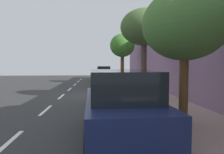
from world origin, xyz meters
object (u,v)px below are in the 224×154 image
(parked_suv_dark_blue_nearest, at_px, (120,104))
(street_tree_corner, at_px, (122,46))
(street_tree_mid_block, at_px, (185,25))
(parked_sedan_silver_mid, at_px, (105,78))
(street_tree_far_end, at_px, (144,28))
(parked_sedan_black_second, at_px, (109,88))
(fire_hydrant, at_px, (142,96))
(pedestrian_on_phone, at_px, (136,76))
(bicycle_at_curb, at_px, (113,85))
(parked_pickup_red_far, at_px, (104,74))
(cyclist_with_backpack, at_px, (117,78))

(parked_suv_dark_blue_nearest, xyz_separation_m, street_tree_corner, (2.19, 17.59, 3.27))
(street_tree_mid_block, bearing_deg, parked_sedan_silver_mid, 97.79)
(street_tree_far_end, distance_m, street_tree_corner, 10.96)
(parked_suv_dark_blue_nearest, distance_m, street_tree_corner, 18.03)
(parked_sedan_black_second, height_order, fire_hydrant, parked_sedan_black_second)
(pedestrian_on_phone, bearing_deg, bicycle_at_curb, -133.40)
(parked_sedan_silver_mid, height_order, parked_pickup_red_far, parked_pickup_red_far)
(parked_sedan_silver_mid, xyz_separation_m, street_tree_corner, (2.02, 2.09, 3.55))
(parked_sedan_black_second, distance_m, fire_hydrant, 2.54)
(parked_sedan_black_second, relative_size, parked_sedan_silver_mid, 1.01)
(parked_sedan_black_second, relative_size, pedestrian_on_phone, 2.72)
(fire_hydrant, bearing_deg, bicycle_at_curb, 97.10)
(cyclist_with_backpack, height_order, street_tree_far_end, street_tree_far_end)
(parked_sedan_silver_mid, relative_size, bicycle_at_curb, 2.57)
(bicycle_at_curb, height_order, street_tree_corner, street_tree_corner)
(parked_pickup_red_far, distance_m, bicycle_at_curb, 10.15)
(bicycle_at_curb, relative_size, street_tree_mid_block, 0.38)
(parked_suv_dark_blue_nearest, relative_size, street_tree_corner, 0.86)
(street_tree_corner, bearing_deg, street_tree_far_end, -90.00)
(cyclist_with_backpack, height_order, street_tree_corner, street_tree_corner)
(street_tree_corner, xyz_separation_m, pedestrian_on_phone, (0.90, -3.41, -3.24))
(parked_sedan_silver_mid, bearing_deg, cyclist_with_backpack, -79.88)
(parked_suv_dark_blue_nearest, height_order, street_tree_far_end, street_tree_far_end)
(street_tree_corner, distance_m, pedestrian_on_phone, 4.79)
(bicycle_at_curb, height_order, street_tree_far_end, street_tree_far_end)
(street_tree_far_end, height_order, fire_hydrant, street_tree_far_end)
(parked_sedan_black_second, height_order, street_tree_corner, street_tree_corner)
(parked_sedan_silver_mid, bearing_deg, parked_suv_dark_blue_nearest, -90.66)
(cyclist_with_backpack, bearing_deg, parked_pickup_red_far, 93.88)
(parked_sedan_black_second, xyz_separation_m, street_tree_mid_block, (2.15, -5.71, 2.67))
(fire_hydrant, bearing_deg, parked_sedan_silver_mid, 97.44)
(parked_suv_dark_blue_nearest, height_order, street_tree_mid_block, street_tree_mid_block)
(parked_pickup_red_far, height_order, fire_hydrant, parked_pickup_red_far)
(cyclist_with_backpack, bearing_deg, bicycle_at_curb, 115.92)
(parked_sedan_silver_mid, height_order, street_tree_corner, street_tree_corner)
(parked_suv_dark_blue_nearest, relative_size, parked_sedan_black_second, 1.07)
(parked_sedan_black_second, bearing_deg, street_tree_corner, 79.04)
(parked_sedan_silver_mid, relative_size, fire_hydrant, 5.26)
(street_tree_far_end, xyz_separation_m, pedestrian_on_phone, (0.90, 7.56, -3.32))
(street_tree_corner, bearing_deg, parked_suv_dark_blue_nearest, -97.11)
(pedestrian_on_phone, bearing_deg, parked_suv_dark_blue_nearest, -102.32)
(bicycle_at_curb, xyz_separation_m, pedestrian_on_phone, (2.38, 2.51, 0.67))
(bicycle_at_curb, bearing_deg, street_tree_mid_block, -82.31)
(parked_pickup_red_far, bearing_deg, parked_sedan_black_second, -90.69)
(parked_sedan_silver_mid, relative_size, cyclist_with_backpack, 2.56)
(parked_suv_dark_blue_nearest, distance_m, parked_sedan_silver_mid, 15.51)
(cyclist_with_backpack, height_order, street_tree_mid_block, street_tree_mid_block)
(pedestrian_on_phone, xyz_separation_m, fire_hydrant, (-1.48, -9.70, -0.50))
(street_tree_mid_block, height_order, street_tree_far_end, street_tree_far_end)
(street_tree_mid_block, xyz_separation_m, street_tree_far_end, (0.00, 5.87, 0.96))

